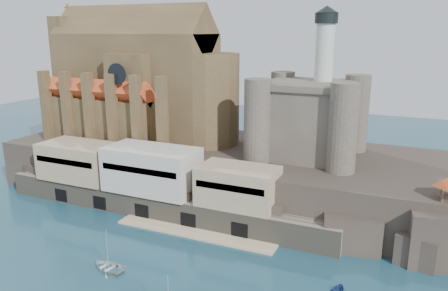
% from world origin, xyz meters
% --- Properties ---
extents(ground, '(300.00, 300.00, 0.00)m').
position_xyz_m(ground, '(0.00, 0.00, 0.00)').
color(ground, '#173D4E').
rests_on(ground, ground).
extents(promontory, '(100.00, 36.00, 10.00)m').
position_xyz_m(promontory, '(-0.19, 39.37, 4.92)').
color(promontory, '#2A231F').
rests_on(promontory, ground).
extents(quay, '(70.00, 12.00, 13.05)m').
position_xyz_m(quay, '(-10.19, 23.07, 6.07)').
color(quay, '#6E6758').
rests_on(quay, ground).
extents(church, '(47.00, 25.93, 30.51)m').
position_xyz_m(church, '(-24.13, 41.85, 22.13)').
color(church, '#4C3B23').
rests_on(church, promontory).
extents(castle_keep, '(21.20, 21.20, 29.30)m').
position_xyz_m(castle_keep, '(16.08, 41.08, 18.31)').
color(castle_keep, '#4D453C').
rests_on(castle_keep, promontory).
extents(rock_outcrop, '(14.50, 10.50, 8.70)m').
position_xyz_m(rock_outcrop, '(42.00, 25.84, 4.02)').
color(rock_outcrop, '#2A231F').
rests_on(rock_outcrop, ground).
extents(boat_6, '(2.02, 4.25, 5.74)m').
position_xyz_m(boat_6, '(-4.27, 2.34, 0.00)').
color(boat_6, silver).
rests_on(boat_6, ground).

